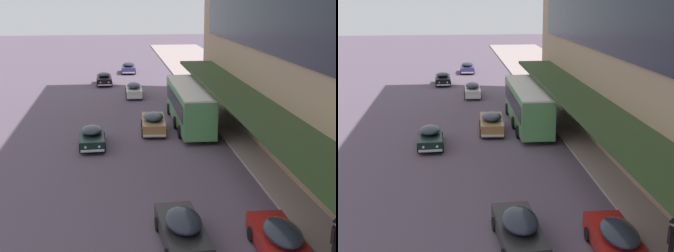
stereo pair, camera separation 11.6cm
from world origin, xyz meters
The scene contains 9 objects.
transit_bus_kerbside_front centered at (4.01, 25.35, 1.88)m, with size 2.70×11.54×3.29m.
sedan_second_mid centered at (4.47, 4.84, 0.77)m, with size 1.87×4.87×1.57m.
sedan_oncoming_rear centered at (-3.67, 20.68, 0.70)m, with size 1.93×4.52×1.39m.
sedan_trailing_mid centered at (0.96, 23.74, 0.78)m, with size 2.07×4.87×1.57m.
sedan_lead_near centered at (0.68, 6.32, 0.78)m, with size 2.07×4.83×1.59m.
sedan_trailing_near centered at (0.06, 53.20, 0.75)m, with size 2.03×4.32×1.52m.
sedan_lead_mid centered at (-3.16, 44.69, 0.74)m, with size 1.94×4.52×1.47m.
sedan_far_back centered at (0.06, 37.40, 0.75)m, with size 1.80×5.04×1.52m.
pedestrian_at_kerb centered at (6.40, 4.10, 1.18)m, with size 0.48×0.46×1.86m.
Camera 1 is at (-2.01, -11.44, 10.31)m, focal length 50.00 mm.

